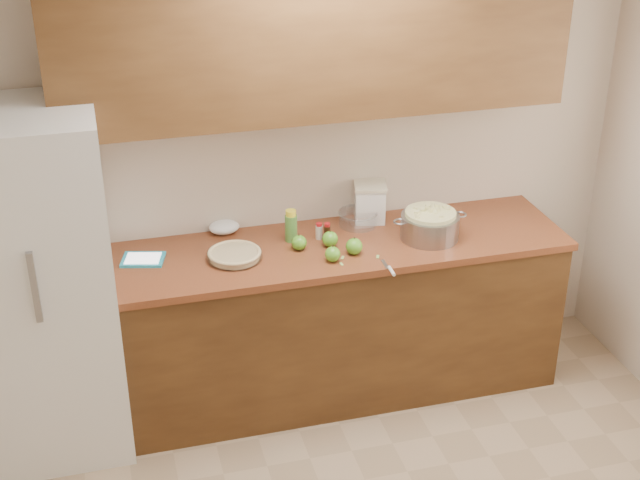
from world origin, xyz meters
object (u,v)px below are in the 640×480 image
object	(u,v)px
pie	(235,255)
colander	(430,225)
flour_canister	(370,202)
tablet	(143,259)

from	to	relation	value
pie	colander	bearing A→B (deg)	-1.79
pie	colander	xyz separation A→B (m)	(1.06, -0.03, 0.05)
flour_canister	tablet	world-z (taller)	flour_canister
flour_canister	pie	bearing A→B (deg)	-161.81
tablet	colander	bearing A→B (deg)	9.62
colander	tablet	distance (m)	1.52
colander	tablet	xyz separation A→B (m)	(-1.51, 0.14, -0.07)
tablet	pie	bearing A→B (deg)	2.03
pie	colander	size ratio (longest dim) A/B	0.69
flour_canister	colander	bearing A→B (deg)	-51.31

